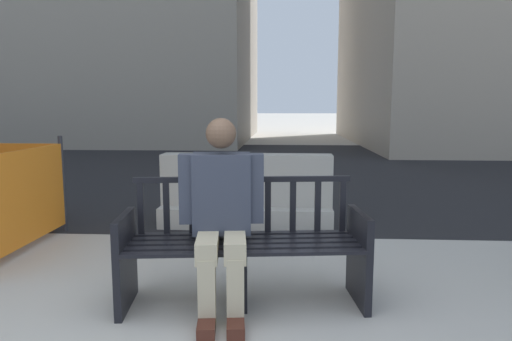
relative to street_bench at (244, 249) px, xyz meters
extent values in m
cube|color=black|center=(-0.50, 7.67, -0.39)|extent=(120.00, 12.00, 0.01)
cube|color=black|center=(-0.81, -0.11, -0.07)|extent=(0.11, 0.52, 0.66)
cube|color=black|center=(0.82, 0.06, -0.07)|extent=(0.11, 0.52, 0.66)
cube|color=black|center=(0.00, -0.03, -0.17)|extent=(0.07, 0.33, 0.45)
cube|color=black|center=(0.03, -0.25, 0.05)|extent=(1.60, 0.24, 0.02)
cube|color=black|center=(0.02, -0.14, 0.05)|extent=(1.60, 0.24, 0.02)
cube|color=black|center=(0.00, -0.03, 0.05)|extent=(1.60, 0.24, 0.02)
cube|color=black|center=(-0.01, 0.09, 0.05)|extent=(1.60, 0.24, 0.02)
cube|color=black|center=(-0.02, 0.20, 0.05)|extent=(1.60, 0.24, 0.02)
cube|color=black|center=(-0.02, 0.21, 0.46)|extent=(1.59, 0.21, 0.04)
cube|color=black|center=(-0.77, 0.13, 0.25)|extent=(0.05, 0.03, 0.38)
cube|color=black|center=(-0.58, 0.15, 0.25)|extent=(0.05, 0.03, 0.38)
cube|color=black|center=(-0.40, 0.17, 0.25)|extent=(0.05, 0.03, 0.38)
cube|color=black|center=(-0.21, 0.19, 0.25)|extent=(0.05, 0.03, 0.38)
cube|color=black|center=(-0.02, 0.21, 0.25)|extent=(0.05, 0.03, 0.38)
cube|color=black|center=(0.16, 0.23, 0.25)|extent=(0.05, 0.03, 0.38)
cube|color=black|center=(0.35, 0.25, 0.25)|extent=(0.05, 0.03, 0.38)
cube|color=black|center=(0.54, 0.27, 0.25)|extent=(0.05, 0.03, 0.38)
cube|color=black|center=(0.72, 0.29, 0.25)|extent=(0.05, 0.03, 0.38)
cube|color=black|center=(-0.81, -0.13, 0.25)|extent=(0.10, 0.46, 0.03)
cube|color=black|center=(0.82, 0.04, 0.25)|extent=(0.10, 0.46, 0.03)
cube|color=#383D4C|center=(-0.15, 0.03, 0.39)|extent=(0.42, 0.28, 0.56)
sphere|color=brown|center=(-0.15, 0.01, 0.81)|extent=(0.21, 0.21, 0.21)
cube|color=#C6B793|center=(-0.22, -0.20, 0.08)|extent=(0.19, 0.45, 0.14)
cube|color=#C6B793|center=(-0.04, -0.18, 0.08)|extent=(0.19, 0.45, 0.14)
cube|color=#C6B793|center=(-0.20, -0.37, -0.17)|extent=(0.12, 0.12, 0.45)
cube|color=#C6B793|center=(-0.02, -0.35, -0.17)|extent=(0.12, 0.12, 0.45)
cube|color=#4C2319|center=(-0.19, -0.45, -0.36)|extent=(0.14, 0.27, 0.08)
cube|color=#4C2319|center=(-0.01, -0.43, -0.36)|extent=(0.14, 0.27, 0.08)
cube|color=#383D4C|center=(-0.39, -0.03, 0.43)|extent=(0.10, 0.13, 0.48)
cube|color=#383D4C|center=(0.09, 0.02, 0.43)|extent=(0.10, 0.13, 0.48)
cube|color=#ADA89E|center=(-0.15, 2.21, -0.28)|extent=(2.01, 0.71, 0.24)
cube|color=#ADA89E|center=(-0.15, 2.21, 0.14)|extent=(2.00, 0.33, 0.60)
cylinder|color=#2D2D33|center=(-2.18, 1.79, 0.14)|extent=(0.05, 0.05, 1.07)
cube|color=orange|center=(-2.18, 1.01, 0.14)|extent=(0.03, 1.55, 0.90)
camera|label=1|loc=(0.27, -3.09, 0.99)|focal=32.00mm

